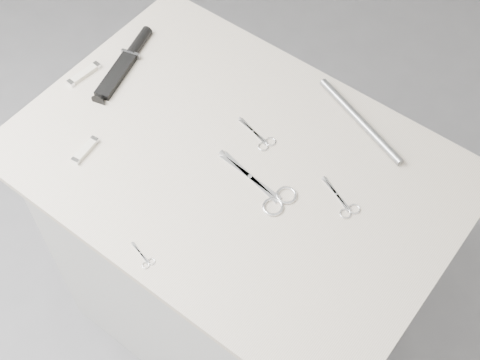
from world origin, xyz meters
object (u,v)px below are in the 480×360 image
Objects in this scene: plinth at (237,259)px; pocket_knife_a at (84,74)px; metal_rail at (360,120)px; sheathed_knife at (127,60)px; pocket_knife_b at (85,150)px; large_shears at (269,192)px; embroidery_scissors_a at (261,138)px; tiny_scissors at (144,258)px; embroidery_scissors_b at (344,204)px.

plinth is 9.47× the size of pocket_knife_a.
metal_rail reaches higher than plinth.
pocket_knife_b is at bearing -171.20° from sheathed_knife.
metal_rail is at bearing 87.33° from large_shears.
large_shears is 0.71× the size of metal_rail.
large_shears is 0.52m from sheathed_knife.
embroidery_scissors_a is 0.24m from metal_rail.
large_shears reaches higher than plinth.
tiny_scissors is (-0.00, -0.30, 0.47)m from plinth.
embroidery_scissors_a is 0.38× the size of metal_rail.
pocket_knife_a reaches higher than embroidery_scissors_b.
metal_rail reaches higher than tiny_scissors.
large_shears is 0.83× the size of sheathed_knife.
pocket_knife_a is at bearing 39.00° from pocket_knife_b.
large_shears is 2.54× the size of pocket_knife_b.
sheathed_knife is (-0.66, 0.02, 0.01)m from embroidery_scissors_b.
pocket_knife_a is 0.24m from pocket_knife_b.
large_shears reaches higher than embroidery_scissors_b.
sheathed_knife is 0.11m from pocket_knife_a.
tiny_scissors is (-0.01, -0.39, -0.00)m from embroidery_scissors_a.
sheathed_knife is at bearing 17.13° from pocket_knife_b.
sheathed_knife reaches higher than pocket_knife_a.
large_shears is 0.29m from metal_rail.
sheathed_knife reaches higher than embroidery_scissors_b.
pocket_knife_a is at bearing -177.70° from plinth.
pocket_knife_b is (-0.29, -0.18, 0.48)m from plinth.
embroidery_scissors_b is at bearing -78.43° from pocket_knife_a.
embroidery_scissors_a is 0.41m from sheathed_knife.
plinth is at bearing -116.10° from sheathed_knife.
pocket_knife_b is (-0.29, -0.27, 0.00)m from embroidery_scissors_a.
embroidery_scissors_a reaches higher than plinth.
pocket_knife_b is at bearing -128.66° from pocket_knife_a.
metal_rail reaches higher than large_shears.
plinth is 0.66m from pocket_knife_a.
metal_rail is at bearing 88.56° from tiny_scissors.
pocket_knife_a is at bearing -155.24° from metal_rail.
sheathed_knife reaches higher than tiny_scissors.
sheathed_knife reaches higher than metal_rail.
large_shears is 1.82× the size of embroidery_scissors_b.
embroidery_scissors_a is 0.99× the size of embroidery_scissors_b.
sheathed_knife is 3.07× the size of pocket_knife_b.
embroidery_scissors_b is (0.25, -0.03, 0.00)m from embroidery_scissors_a.
plinth is 11.14× the size of pocket_knife_b.
pocket_knife_a is at bearing -172.28° from large_shears.
embroidery_scissors_b is at bearing 5.14° from embroidery_scissors_a.
pocket_knife_b is 0.64m from metal_rail.
large_shears is 0.16m from embroidery_scissors_b.
plinth is at bearing -82.06° from pocket_knife_a.
pocket_knife_a is (-0.57, 0.00, 0.00)m from large_shears.
embroidery_scissors_a is 1.61× the size of tiny_scissors.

